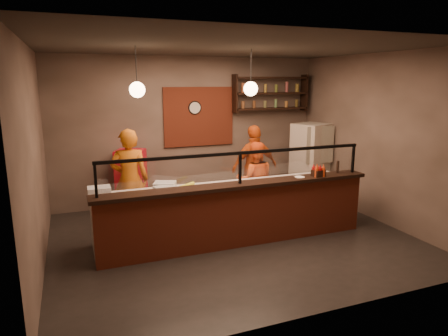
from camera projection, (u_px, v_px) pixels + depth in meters
name	position (u px, v px, depth m)	size (l,w,h in m)	color
floor	(233.00, 238.00, 6.95)	(6.00, 6.00, 0.00)	black
ceiling	(234.00, 47.00, 6.27)	(6.00, 6.00, 0.00)	#39332C
wall_back	(190.00, 130.00, 8.89)	(6.00, 6.00, 0.00)	#7D665B
wall_left	(34.00, 160.00, 5.55)	(5.00, 5.00, 0.00)	#7D665B
wall_right	(377.00, 138.00, 7.67)	(5.00, 5.00, 0.00)	#7D665B
wall_front	(321.00, 183.00, 4.33)	(6.00, 6.00, 0.00)	#7D665B
brick_patch	(199.00, 117.00, 8.87)	(1.60, 0.04, 1.30)	#973920
service_counter	(240.00, 216.00, 6.57)	(4.60, 0.25, 1.00)	#973920
counter_ledge	(240.00, 185.00, 6.46)	(4.70, 0.37, 0.06)	black
worktop_cabinet	(228.00, 211.00, 7.04)	(4.60, 0.75, 0.85)	gray
worktop	(228.00, 187.00, 6.95)	(4.60, 0.75, 0.05)	white
sneeze_guard	(240.00, 165.00, 6.39)	(4.50, 0.05, 0.52)	white
wall_shelving	(271.00, 93.00, 9.22)	(1.84, 0.28, 0.85)	black
wall_clock	(195.00, 108.00, 8.78)	(0.30, 0.30, 0.04)	black
pendant_left	(137.00, 90.00, 6.06)	(0.24, 0.24, 0.77)	black
pendant_right	(251.00, 89.00, 6.73)	(0.24, 0.24, 0.77)	black
cook_left	(130.00, 180.00, 7.21)	(0.68, 0.45, 1.86)	#C36312
cook_mid	(255.00, 180.00, 7.84)	(0.74, 0.58, 1.53)	#E55015
cook_right	(255.00, 167.00, 8.41)	(1.05, 0.44, 1.79)	#C94E12
fridge	(311.00, 161.00, 9.16)	(0.72, 0.68, 1.74)	beige
red_cooler	(131.00, 181.00, 8.28)	(0.56, 0.51, 1.30)	red
pizza_dough	(251.00, 183.00, 7.09)	(0.45, 0.45, 0.01)	white
prep_tub_a	(99.00, 192.00, 6.21)	(0.34, 0.27, 0.17)	white
prep_tub_b	(165.00, 187.00, 6.49)	(0.34, 0.28, 0.17)	silver
prep_tub_c	(166.00, 191.00, 6.28)	(0.32, 0.25, 0.16)	silver
rolling_pin	(187.00, 185.00, 6.83)	(0.06, 0.06, 0.35)	yellow
condiment_caddy	(318.00, 173.00, 6.92)	(0.21, 0.16, 0.11)	black
pepper_mill	(338.00, 167.00, 7.17)	(0.05, 0.05, 0.22)	black
small_plate	(300.00, 177.00, 6.85)	(0.17, 0.17, 0.01)	white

